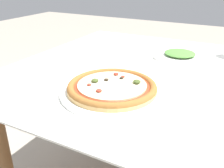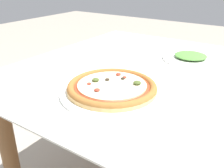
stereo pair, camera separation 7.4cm
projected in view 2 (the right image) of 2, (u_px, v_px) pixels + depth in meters
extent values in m
cube|color=brown|center=(184.00, 85.00, 0.86)|extent=(1.13, 0.90, 0.04)
cube|color=silver|center=(185.00, 79.00, 0.85)|extent=(1.23, 1.00, 0.01)
cylinder|color=brown|center=(120.00, 98.00, 1.56)|extent=(0.06, 0.06, 0.69)
cylinder|color=white|center=(112.00, 92.00, 0.75)|extent=(0.31, 0.31, 0.01)
cylinder|color=#E0B26B|center=(112.00, 88.00, 0.74)|extent=(0.27, 0.27, 0.01)
torus|color=#935B28|center=(112.00, 86.00, 0.74)|extent=(0.27, 0.27, 0.02)
cylinder|color=#BC381E|center=(112.00, 86.00, 0.74)|extent=(0.22, 0.22, 0.00)
cylinder|color=beige|center=(112.00, 85.00, 0.74)|extent=(0.21, 0.21, 0.00)
ellipsoid|color=#A83323|center=(97.00, 90.00, 0.69)|extent=(0.02, 0.02, 0.01)
ellipsoid|color=#A83323|center=(89.00, 84.00, 0.73)|extent=(0.01, 0.01, 0.01)
ellipsoid|color=#425123|center=(96.00, 80.00, 0.75)|extent=(0.02, 0.02, 0.01)
ellipsoid|color=#425123|center=(137.00, 83.00, 0.73)|extent=(0.02, 0.02, 0.01)
ellipsoid|color=#A83323|center=(118.00, 74.00, 0.80)|extent=(0.02, 0.02, 0.01)
ellipsoid|color=#2D2319|center=(107.00, 79.00, 0.76)|extent=(0.01, 0.01, 0.01)
ellipsoid|color=#A83323|center=(125.00, 77.00, 0.78)|extent=(0.01, 0.01, 0.01)
ellipsoid|color=#2D2319|center=(123.00, 78.00, 0.77)|extent=(0.01, 0.01, 0.01)
cube|color=silver|center=(125.00, 61.00, 1.02)|extent=(0.02, 0.11, 0.00)
cube|color=silver|center=(132.00, 57.00, 1.07)|extent=(0.03, 0.02, 0.00)
cube|color=silver|center=(132.00, 54.00, 1.09)|extent=(0.01, 0.05, 0.00)
cube|color=silver|center=(134.00, 55.00, 1.09)|extent=(0.01, 0.05, 0.00)
cube|color=silver|center=(136.00, 55.00, 1.09)|extent=(0.01, 0.05, 0.00)
cube|color=silver|center=(137.00, 55.00, 1.08)|extent=(0.01, 0.05, 0.00)
cylinder|color=white|center=(190.00, 59.00, 1.03)|extent=(0.22, 0.22, 0.01)
ellipsoid|color=#4C8438|center=(191.00, 56.00, 1.02)|extent=(0.13, 0.13, 0.02)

